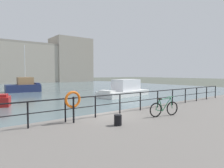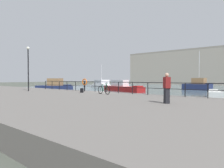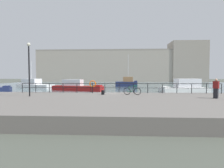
{
  "view_description": "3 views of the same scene",
  "coord_description": "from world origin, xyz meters",
  "px_view_note": "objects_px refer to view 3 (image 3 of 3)",
  "views": [
    {
      "loc": [
        -6.13,
        -8.76,
        3.06
      ],
      "look_at": [
        1.46,
        1.1,
        2.4
      ],
      "focal_mm": 31.31,
      "sensor_mm": 36.0,
      "label": 1
    },
    {
      "loc": [
        13.21,
        -15.41,
        2.27
      ],
      "look_at": [
        -0.37,
        1.35,
        1.69
      ],
      "focal_mm": 30.82,
      "sensor_mm": 36.0,
      "label": 2
    },
    {
      "loc": [
        0.95,
        -22.16,
        2.9
      ],
      "look_at": [
        -0.45,
        3.68,
        1.7
      ],
      "focal_mm": 31.23,
      "sensor_mm": 36.0,
      "label": 3
    }
  ],
  "objects_px": {
    "harbor_building": "(135,66)",
    "moored_harbor_tender": "(76,87)",
    "moored_blue_motorboat": "(185,87)",
    "life_ring_stand": "(93,84)",
    "quay_lamp_post": "(29,62)",
    "moored_green_narrowboat": "(34,84)",
    "mooring_bollard": "(103,92)",
    "parked_bicycle": "(132,91)",
    "moored_cabin_cruiser": "(127,83)",
    "standing_person": "(216,88)"
  },
  "relations": [
    {
      "from": "moored_harbor_tender",
      "to": "moored_cabin_cruiser",
      "type": "height_order",
      "value": "moored_cabin_cruiser"
    },
    {
      "from": "moored_blue_motorboat",
      "to": "parked_bicycle",
      "type": "relative_size",
      "value": 4.81
    },
    {
      "from": "moored_harbor_tender",
      "to": "parked_bicycle",
      "type": "relative_size",
      "value": 5.73
    },
    {
      "from": "moored_blue_motorboat",
      "to": "standing_person",
      "type": "height_order",
      "value": "standing_person"
    },
    {
      "from": "moored_cabin_cruiser",
      "to": "quay_lamp_post",
      "type": "distance_m",
      "value": 32.54
    },
    {
      "from": "harbor_building",
      "to": "moored_cabin_cruiser",
      "type": "xyz_separation_m",
      "value": [
        -4.22,
        -36.4,
        -5.92
      ]
    },
    {
      "from": "harbor_building",
      "to": "quay_lamp_post",
      "type": "relative_size",
      "value": 14.23
    },
    {
      "from": "quay_lamp_post",
      "to": "standing_person",
      "type": "distance_m",
      "value": 16.73
    },
    {
      "from": "moored_harbor_tender",
      "to": "moored_green_narrowboat",
      "type": "relative_size",
      "value": 1.1
    },
    {
      "from": "moored_green_narrowboat",
      "to": "mooring_bollard",
      "type": "relative_size",
      "value": 20.57
    },
    {
      "from": "parked_bicycle",
      "to": "quay_lamp_post",
      "type": "relative_size",
      "value": 0.35
    },
    {
      "from": "harbor_building",
      "to": "mooring_bollard",
      "type": "bearing_deg",
      "value": -96.43
    },
    {
      "from": "moored_green_narrowboat",
      "to": "life_ring_stand",
      "type": "bearing_deg",
      "value": 146.25
    },
    {
      "from": "standing_person",
      "to": "quay_lamp_post",
      "type": "bearing_deg",
      "value": -46.25
    },
    {
      "from": "moored_blue_motorboat",
      "to": "quay_lamp_post",
      "type": "relative_size",
      "value": 1.69
    },
    {
      "from": "moored_blue_motorboat",
      "to": "parked_bicycle",
      "type": "distance_m",
      "value": 16.99
    },
    {
      "from": "moored_cabin_cruiser",
      "to": "harbor_building",
      "type": "bearing_deg",
      "value": 87.18
    },
    {
      "from": "parked_bicycle",
      "to": "standing_person",
      "type": "bearing_deg",
      "value": -8.27
    },
    {
      "from": "moored_blue_motorboat",
      "to": "parked_bicycle",
      "type": "height_order",
      "value": "moored_blue_motorboat"
    },
    {
      "from": "harbor_building",
      "to": "moored_green_narrowboat",
      "type": "height_order",
      "value": "harbor_building"
    },
    {
      "from": "parked_bicycle",
      "to": "moored_blue_motorboat",
      "type": "bearing_deg",
      "value": 67.71
    },
    {
      "from": "parked_bicycle",
      "to": "quay_lamp_post",
      "type": "bearing_deg",
      "value": -156.33
    },
    {
      "from": "moored_green_narrowboat",
      "to": "moored_cabin_cruiser",
      "type": "relative_size",
      "value": 1.15
    },
    {
      "from": "mooring_bollard",
      "to": "parked_bicycle",
      "type": "bearing_deg",
      "value": -1.31
    },
    {
      "from": "moored_harbor_tender",
      "to": "quay_lamp_post",
      "type": "bearing_deg",
      "value": -73.87
    },
    {
      "from": "moored_green_narrowboat",
      "to": "mooring_bollard",
      "type": "bearing_deg",
      "value": 146.38
    },
    {
      "from": "harbor_building",
      "to": "moored_harbor_tender",
      "type": "relative_size",
      "value": 7.08
    },
    {
      "from": "harbor_building",
      "to": "moored_blue_motorboat",
      "type": "xyz_separation_m",
      "value": [
        5.24,
        -51.36,
        -6.01
      ]
    },
    {
      "from": "harbor_building",
      "to": "moored_harbor_tender",
      "type": "xyz_separation_m",
      "value": [
        -13.82,
        -49.62,
        -6.12
      ]
    },
    {
      "from": "moored_blue_motorboat",
      "to": "mooring_bollard",
      "type": "height_order",
      "value": "moored_blue_motorboat"
    },
    {
      "from": "moored_harbor_tender",
      "to": "parked_bicycle",
      "type": "distance_m",
      "value": 18.34
    },
    {
      "from": "moored_green_narrowboat",
      "to": "moored_cabin_cruiser",
      "type": "distance_m",
      "value": 21.93
    },
    {
      "from": "moored_harbor_tender",
      "to": "moored_green_narrowboat",
      "type": "bearing_deg",
      "value": 163.23
    },
    {
      "from": "parked_bicycle",
      "to": "standing_person",
      "type": "relative_size",
      "value": 1.03
    },
    {
      "from": "mooring_bollard",
      "to": "life_ring_stand",
      "type": "height_order",
      "value": "life_ring_stand"
    },
    {
      "from": "harbor_building",
      "to": "quay_lamp_post",
      "type": "bearing_deg",
      "value": -101.75
    },
    {
      "from": "moored_harbor_tender",
      "to": "mooring_bollard",
      "type": "height_order",
      "value": "moored_harbor_tender"
    },
    {
      "from": "life_ring_stand",
      "to": "quay_lamp_post",
      "type": "bearing_deg",
      "value": -146.5
    },
    {
      "from": "quay_lamp_post",
      "to": "standing_person",
      "type": "relative_size",
      "value": 2.94
    },
    {
      "from": "moored_cabin_cruiser",
      "to": "mooring_bollard",
      "type": "height_order",
      "value": "moored_cabin_cruiser"
    },
    {
      "from": "moored_cabin_cruiser",
      "to": "life_ring_stand",
      "type": "distance_m",
      "value": 27.7
    },
    {
      "from": "moored_green_narrowboat",
      "to": "standing_person",
      "type": "bearing_deg",
      "value": 155.72
    },
    {
      "from": "moored_blue_motorboat",
      "to": "mooring_bollard",
      "type": "relative_size",
      "value": 19.06
    },
    {
      "from": "moored_green_narrowboat",
      "to": "mooring_bollard",
      "type": "distance_m",
      "value": 29.54
    },
    {
      "from": "moored_cabin_cruiser",
      "to": "parked_bicycle",
      "type": "bearing_deg",
      "value": -86.54
    },
    {
      "from": "moored_green_narrowboat",
      "to": "quay_lamp_post",
      "type": "height_order",
      "value": "moored_green_narrowboat"
    },
    {
      "from": "mooring_bollard",
      "to": "moored_cabin_cruiser",
      "type": "bearing_deg",
      "value": 83.8
    },
    {
      "from": "harbor_building",
      "to": "moored_blue_motorboat",
      "type": "distance_m",
      "value": 51.97
    },
    {
      "from": "parked_bicycle",
      "to": "harbor_building",
      "type": "bearing_deg",
      "value": 98.42
    },
    {
      "from": "moored_blue_motorboat",
      "to": "life_ring_stand",
      "type": "relative_size",
      "value": 6.0
    }
  ]
}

